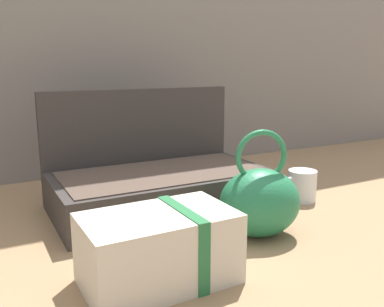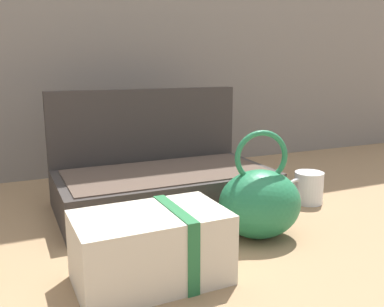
{
  "view_description": "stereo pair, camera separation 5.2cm",
  "coord_description": "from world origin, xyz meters",
  "px_view_note": "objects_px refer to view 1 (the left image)",
  "views": [
    {
      "loc": [
        -0.39,
        -0.76,
        0.35
      ],
      "look_at": [
        -0.0,
        -0.02,
        0.17
      ],
      "focal_mm": 39.19,
      "sensor_mm": 36.0,
      "label": 1
    },
    {
      "loc": [
        -0.35,
        -0.78,
        0.35
      ],
      "look_at": [
        -0.0,
        -0.02,
        0.17
      ],
      "focal_mm": 39.19,
      "sensor_mm": 36.0,
      "label": 2
    }
  ],
  "objects_px": {
    "teal_pouch_handbag": "(260,201)",
    "cream_toiletry_bag": "(161,248)",
    "open_suitcase": "(157,180)",
    "coffee_mug": "(301,186)"
  },
  "relations": [
    {
      "from": "cream_toiletry_bag",
      "to": "coffee_mug",
      "type": "height_order",
      "value": "cream_toiletry_bag"
    },
    {
      "from": "open_suitcase",
      "to": "teal_pouch_handbag",
      "type": "xyz_separation_m",
      "value": [
        0.11,
        -0.27,
        0.01
      ]
    },
    {
      "from": "open_suitcase",
      "to": "coffee_mug",
      "type": "relative_size",
      "value": 4.84
    },
    {
      "from": "coffee_mug",
      "to": "cream_toiletry_bag",
      "type": "bearing_deg",
      "value": -156.82
    },
    {
      "from": "teal_pouch_handbag",
      "to": "cream_toiletry_bag",
      "type": "bearing_deg",
      "value": -163.14
    },
    {
      "from": "cream_toiletry_bag",
      "to": "coffee_mug",
      "type": "relative_size",
      "value": 2.31
    },
    {
      "from": "cream_toiletry_bag",
      "to": "open_suitcase",
      "type": "bearing_deg",
      "value": 67.74
    },
    {
      "from": "teal_pouch_handbag",
      "to": "coffee_mug",
      "type": "xyz_separation_m",
      "value": [
        0.23,
        0.13,
        -0.03
      ]
    },
    {
      "from": "open_suitcase",
      "to": "coffee_mug",
      "type": "height_order",
      "value": "open_suitcase"
    },
    {
      "from": "teal_pouch_handbag",
      "to": "cream_toiletry_bag",
      "type": "distance_m",
      "value": 0.27
    }
  ]
}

